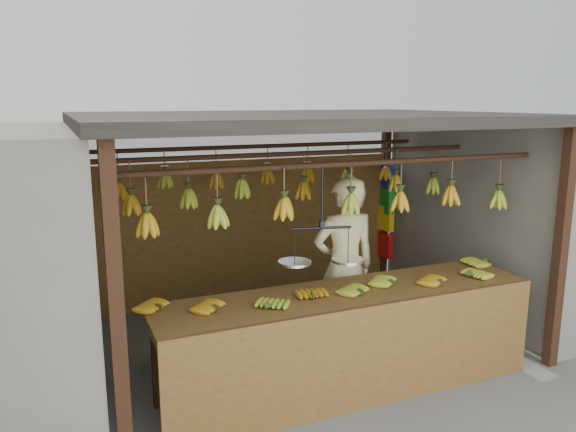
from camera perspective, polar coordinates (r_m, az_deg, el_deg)
name	(u,v)px	position (r m, az deg, el deg)	size (l,w,h in m)	color
ground	(299,339)	(6.19, 1.12, -12.39)	(80.00, 80.00, 0.00)	#5B5B57
stall	(287,154)	(5.98, -0.11, 6.36)	(4.30, 3.30, 2.40)	black
neighbor_right	(554,209)	(7.98, 25.44, 0.61)	(3.00, 3.00, 2.30)	slate
counter	(354,318)	(4.89, 6.74, -10.21)	(3.51, 0.78, 0.96)	brown
hanging_bananas	(299,190)	(5.73, 1.14, 2.64)	(3.56, 2.24, 0.39)	#B07C12
balance_scale	(321,257)	(4.83, 3.42, -4.13)	(0.73, 0.39, 0.85)	black
vendor	(344,267)	(5.59, 5.76, -5.23)	(0.66, 0.43, 1.81)	beige
bag_bundles	(386,210)	(7.92, 9.95, 0.56)	(0.08, 0.26, 1.32)	#1426BF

